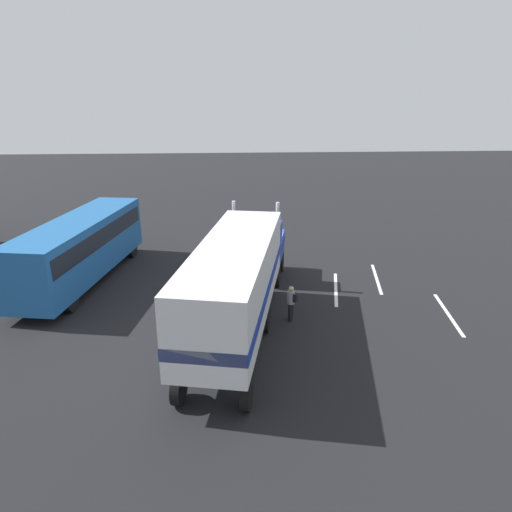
{
  "coord_description": "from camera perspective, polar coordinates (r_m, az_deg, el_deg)",
  "views": [
    {
      "loc": [
        -23.84,
        2.06,
        9.4
      ],
      "look_at": [
        -1.22,
        0.58,
        1.6
      ],
      "focal_mm": 32.53,
      "sensor_mm": 36.0,
      "label": 1
    }
  ],
  "objects": [
    {
      "name": "ground_plane",
      "position": [
        25.7,
        1.11,
        -2.46
      ],
      "size": [
        120.0,
        120.0,
        0.0
      ],
      "primitive_type": "plane",
      "color": "black"
    },
    {
      "name": "lane_stripe_near",
      "position": [
        24.34,
        9.79,
        -4.01
      ],
      "size": [
        4.33,
        1.1,
        0.01
      ],
      "primitive_type": "cube",
      "rotation": [
        0.0,
        0.0,
        -0.22
      ],
      "color": "silver",
      "rests_on": "ground_plane"
    },
    {
      "name": "lane_stripe_mid",
      "position": [
        26.16,
        14.61,
        -2.7
      ],
      "size": [
        4.35,
        1.01,
        0.01
      ],
      "primitive_type": "cube",
      "rotation": [
        0.0,
        0.0,
        -0.2
      ],
      "color": "silver",
      "rests_on": "ground_plane"
    },
    {
      "name": "lane_stripe_far",
      "position": [
        23.07,
        22.55,
        -6.59
      ],
      "size": [
        4.37,
        0.84,
        0.01
      ],
      "primitive_type": "cube",
      "rotation": [
        0.0,
        0.0,
        -0.16
      ],
      "color": "silver",
      "rests_on": "ground_plane"
    },
    {
      "name": "semi_truck",
      "position": [
        19.13,
        -2.0,
        -2.08
      ],
      "size": [
        14.37,
        5.36,
        4.5
      ],
      "color": "#193399",
      "rests_on": "ground_plane"
    },
    {
      "name": "person_bystander",
      "position": [
        20.44,
        4.37,
        -5.66
      ],
      "size": [
        0.42,
        0.48,
        1.63
      ],
      "color": "black",
      "rests_on": "ground_plane"
    },
    {
      "name": "parked_bus",
      "position": [
        26.04,
        -20.71,
        1.38
      ],
      "size": [
        11.27,
        4.4,
        3.4
      ],
      "color": "#1E5999",
      "rests_on": "ground_plane"
    }
  ]
}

